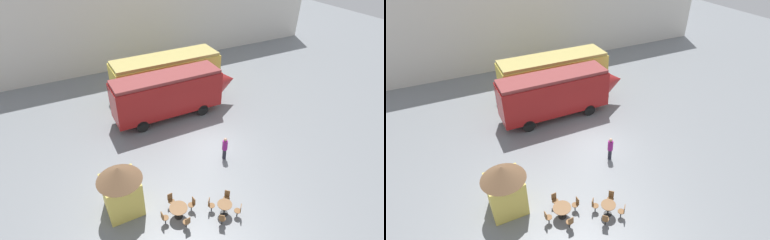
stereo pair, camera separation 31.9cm
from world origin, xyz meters
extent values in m
plane|color=gray|center=(0.00, 0.00, 0.00)|extent=(80.00, 80.00, 0.00)
cube|color=silver|center=(0.00, 15.20, 4.50)|extent=(44.00, 0.15, 9.00)
cube|color=#E0C64C|center=(0.22, 8.12, 2.03)|extent=(9.35, 2.86, 2.32)
cube|color=tan|center=(0.22, 8.12, 3.31)|extent=(9.16, 2.64, 0.24)
cylinder|color=black|center=(3.02, 6.75, 0.67)|extent=(1.34, 0.12, 1.34)
cylinder|color=black|center=(3.02, 9.49, 0.67)|extent=(1.34, 0.12, 1.34)
cylinder|color=black|center=(-2.59, 6.75, 0.67)|extent=(1.34, 0.12, 1.34)
cylinder|color=black|center=(-2.59, 9.49, 0.67)|extent=(1.34, 0.12, 1.34)
cube|color=maroon|center=(-1.24, 4.49, 1.98)|extent=(8.35, 2.41, 2.73)
cone|color=maroon|center=(3.87, 4.49, 1.98)|extent=(1.88, 2.29, 2.29)
cube|color=brown|center=(-1.24, 4.49, 3.47)|extent=(8.18, 2.21, 0.24)
cylinder|color=black|center=(1.26, 3.35, 0.47)|extent=(0.94, 0.12, 0.94)
cylinder|color=black|center=(1.26, 5.63, 0.47)|extent=(0.94, 0.12, 0.94)
cylinder|color=black|center=(-3.74, 3.35, 0.47)|extent=(0.94, 0.12, 0.94)
cylinder|color=black|center=(-3.74, 5.63, 0.47)|extent=(0.94, 0.12, 0.94)
cylinder|color=black|center=(-4.62, -4.73, 0.01)|extent=(0.44, 0.44, 0.02)
cylinder|color=black|center=(-4.62, -4.73, 0.35)|extent=(0.08, 0.08, 0.65)
cylinder|color=brown|center=(-4.62, -4.73, 0.69)|extent=(0.96, 0.96, 0.03)
cylinder|color=black|center=(-2.38, -5.65, 0.01)|extent=(0.44, 0.44, 0.02)
cylinder|color=black|center=(-2.38, -5.65, 0.37)|extent=(0.08, 0.08, 0.70)
cylinder|color=brown|center=(-2.38, -5.65, 0.73)|extent=(0.78, 0.78, 0.03)
cylinder|color=black|center=(-5.40, -4.80, 0.21)|extent=(0.06, 0.06, 0.42)
cylinder|color=brown|center=(-5.40, -4.80, 0.43)|extent=(0.36, 0.36, 0.03)
cube|color=brown|center=(-5.55, -4.81, 0.66)|extent=(0.06, 0.29, 0.42)
cylinder|color=black|center=(-4.55, -5.51, 0.21)|extent=(0.06, 0.06, 0.42)
cylinder|color=brown|center=(-4.55, -5.51, 0.43)|extent=(0.36, 0.36, 0.03)
cube|color=brown|center=(-4.54, -5.66, 0.66)|extent=(0.29, 0.06, 0.42)
cylinder|color=black|center=(-3.84, -4.67, 0.21)|extent=(0.06, 0.06, 0.42)
cylinder|color=brown|center=(-3.84, -4.67, 0.43)|extent=(0.36, 0.36, 0.03)
cube|color=brown|center=(-3.69, -4.65, 0.66)|extent=(0.06, 0.29, 0.42)
cylinder|color=black|center=(-4.68, -3.95, 0.21)|extent=(0.06, 0.06, 0.42)
cylinder|color=brown|center=(-4.68, -3.95, 0.43)|extent=(0.36, 0.36, 0.03)
cube|color=brown|center=(-4.70, -3.80, 0.66)|extent=(0.29, 0.06, 0.42)
cylinder|color=black|center=(-1.86, -6.11, 0.21)|extent=(0.06, 0.06, 0.42)
cylinder|color=brown|center=(-1.86, -6.11, 0.43)|extent=(0.36, 0.36, 0.03)
cube|color=brown|center=(-1.75, -6.21, 0.66)|extent=(0.22, 0.24, 0.42)
cylinder|color=black|center=(-1.92, -5.13, 0.21)|extent=(0.06, 0.06, 0.42)
cylinder|color=brown|center=(-1.92, -5.13, 0.43)|extent=(0.36, 0.36, 0.03)
cube|color=brown|center=(-1.82, -5.02, 0.66)|extent=(0.24, 0.22, 0.42)
cylinder|color=black|center=(-2.89, -5.19, 0.21)|extent=(0.06, 0.06, 0.42)
cylinder|color=brown|center=(-2.89, -5.19, 0.43)|extent=(0.36, 0.36, 0.03)
cube|color=brown|center=(-3.01, -5.09, 0.66)|extent=(0.22, 0.24, 0.42)
cylinder|color=black|center=(-2.84, -6.16, 0.21)|extent=(0.06, 0.06, 0.42)
cylinder|color=brown|center=(-2.84, -6.16, 0.43)|extent=(0.36, 0.36, 0.03)
cube|color=brown|center=(-2.94, -6.28, 0.66)|extent=(0.24, 0.22, 0.42)
cylinder|color=#262633|center=(0.01, -1.86, 0.38)|extent=(0.24, 0.24, 0.76)
cylinder|color=#8C1E7A|center=(0.01, -1.86, 1.09)|extent=(0.34, 0.34, 0.67)
sphere|color=tan|center=(0.01, -1.86, 1.54)|extent=(0.22, 0.22, 0.22)
cube|color=#DBC151|center=(-7.01, -2.92, 1.10)|extent=(1.80, 1.80, 2.20)
cone|color=brown|center=(-7.01, -2.92, 2.60)|extent=(2.34, 2.34, 0.80)
camera|label=1|loc=(-8.67, -14.21, 13.09)|focal=28.00mm
camera|label=2|loc=(-8.39, -14.35, 13.09)|focal=28.00mm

